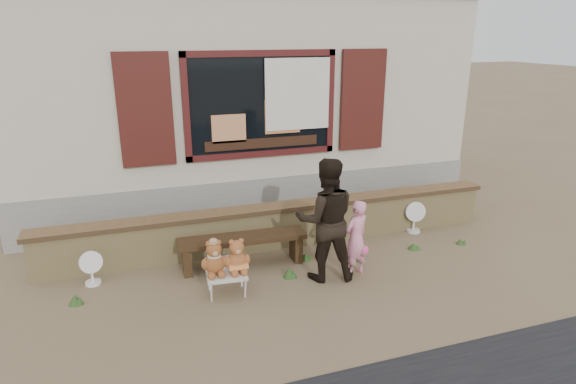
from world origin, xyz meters
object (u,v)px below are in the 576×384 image
object	(u,v)px
bench	(243,244)
teddy_bear_left	(214,257)
folding_chair	(226,274)
child	(356,238)
teddy_bear_right	(237,255)
adult	(326,220)

from	to	relation	value
bench	teddy_bear_left	xyz separation A→B (m)	(-0.51, -0.67, 0.20)
folding_chair	child	distance (m)	1.78
teddy_bear_left	teddy_bear_right	world-z (taller)	teddy_bear_left
teddy_bear_left	adult	distance (m)	1.51
teddy_bear_right	child	size ratio (longest dim) A/B	0.42
adult	child	bearing A→B (deg)	-176.23
bench	child	xyz separation A→B (m)	(1.39, -0.73, 0.20)
folding_chair	bench	bearing A→B (deg)	66.65
teddy_bear_left	adult	bearing A→B (deg)	5.58
child	adult	xyz separation A→B (m)	(-0.42, 0.07, 0.30)
bench	teddy_bear_left	size ratio (longest dim) A/B	3.95
teddy_bear_left	child	distance (m)	1.90
folding_chair	adult	world-z (taller)	adult
teddy_bear_left	adult	size ratio (longest dim) A/B	0.27
teddy_bear_right	child	world-z (taller)	child
folding_chair	teddy_bear_right	distance (m)	0.29
teddy_bear_right	adult	world-z (taller)	adult
bench	teddy_bear_right	world-z (taller)	teddy_bear_right
folding_chair	adult	xyz separation A→B (m)	(1.34, 0.02, 0.56)
bench	teddy_bear_left	world-z (taller)	teddy_bear_left
bench	child	size ratio (longest dim) A/B	1.68
teddy_bear_left	teddy_bear_right	size ratio (longest dim) A/B	1.02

